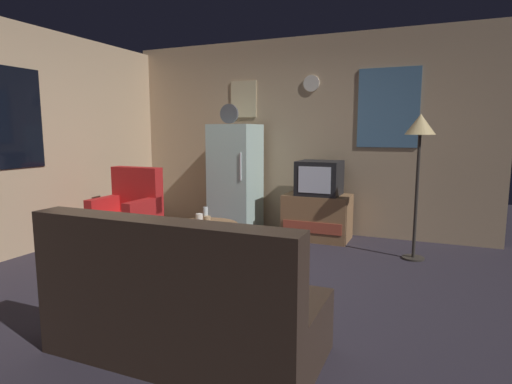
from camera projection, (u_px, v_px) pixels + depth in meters
name	position (u px, v px, depth m)	size (l,w,h in m)	color
ground_plane	(218.00, 285.00, 3.87)	(12.00, 12.00, 0.00)	#2D2833
wall_with_art	(300.00, 136.00, 5.90)	(5.20, 0.12, 2.68)	tan
wall_left_with_window	(14.00, 141.00, 4.67)	(0.12, 5.20, 2.60)	tan
fridge	(236.00, 178.00, 5.85)	(0.60, 0.62, 1.77)	silver
tv_stand	(317.00, 217.00, 5.51)	(0.84, 0.53, 0.59)	#8E6642
crt_tv	(319.00, 178.00, 5.43)	(0.54, 0.51, 0.44)	black
standing_lamp	(420.00, 136.00, 4.48)	(0.32, 0.32, 1.59)	#332D28
coffee_table	(204.00, 245.00, 4.40)	(0.72, 0.72, 0.45)	#8E6642
wine_glass	(206.00, 214.00, 4.53)	(0.05, 0.05, 0.15)	silver
mug_ceramic_white	(199.00, 218.00, 4.47)	(0.08, 0.08, 0.09)	silver
mug_ceramic_tan	(207.00, 220.00, 4.34)	(0.08, 0.08, 0.09)	tan
armchair	(128.00, 219.00, 5.18)	(0.68, 0.68, 0.96)	red
couch	(182.00, 308.00, 2.62)	(1.70, 0.80, 0.92)	#38281E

